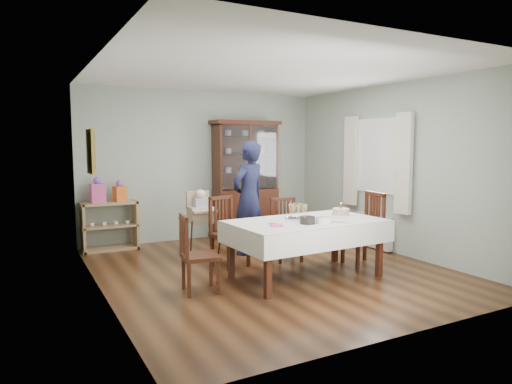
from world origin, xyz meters
TOP-DOWN VIEW (x-y plane):
  - floor at (0.00, 0.00)m, footprint 5.00×5.00m
  - room_shell at (0.00, 0.53)m, footprint 5.00×5.00m
  - dining_table at (0.22, -0.56)m, footprint 2.05×1.24m
  - china_cabinet at (0.75, 2.26)m, footprint 1.30×0.48m
  - sideboard at (-1.75, 2.28)m, footprint 0.90×0.38m
  - picture_frame at (-2.22, 0.80)m, footprint 0.04×0.48m
  - window at (2.22, 0.30)m, footprint 0.04×1.02m
  - curtain_left at (2.16, -0.32)m, footprint 0.07×0.30m
  - curtain_right at (2.16, 0.92)m, footprint 0.07×0.30m
  - radiator at (2.16, 0.30)m, footprint 0.10×0.80m
  - chair_far_left at (-0.43, 0.42)m, footprint 0.55×0.55m
  - chair_far_right at (0.48, 0.34)m, footprint 0.49×0.49m
  - chair_end_left at (-1.23, -0.45)m, footprint 0.47×0.47m
  - chair_end_right at (1.32, -0.40)m, footprint 0.52×0.52m
  - woman at (0.16, 0.97)m, footprint 0.76×0.64m
  - high_chair at (-0.64, 1.01)m, footprint 0.49×0.49m
  - champagne_tray at (0.17, -0.44)m, footprint 0.33×0.33m
  - birthday_cake at (0.87, -0.45)m, footprint 0.26×0.26m
  - plate_stack_dark at (0.09, -0.77)m, footprint 0.25×0.25m
  - plate_stack_white at (0.28, -0.85)m, footprint 0.23×0.23m
  - napkin_stack at (-0.33, -0.74)m, footprint 0.18×0.18m
  - cutlery at (-0.34, -0.64)m, footprint 0.16×0.19m
  - cake_knife at (0.48, -0.88)m, footprint 0.23×0.23m
  - gift_bag_pink at (-1.92, 2.26)m, footprint 0.24×0.17m
  - gift_bag_orange at (-1.58, 2.26)m, footprint 0.23×0.19m

SIDE VIEW (x-z plane):
  - floor at x=0.00m, z-range 0.00..0.00m
  - chair_far_right at x=0.48m, z-range -0.19..0.74m
  - chair_end_left at x=-1.23m, z-range -0.19..0.74m
  - chair_far_left at x=-0.43m, z-range -0.20..0.79m
  - radiator at x=2.16m, z-range 0.02..0.57m
  - chair_end_right at x=1.32m, z-range -0.21..0.84m
  - dining_table at x=0.22m, z-range 0.00..0.76m
  - sideboard at x=-1.75m, z-range 0.00..0.80m
  - high_chair at x=-0.64m, z-range -0.12..0.95m
  - cutlery at x=-0.34m, z-range 0.76..0.77m
  - cake_knife at x=0.48m, z-range 0.76..0.77m
  - napkin_stack at x=-0.33m, z-range 0.76..0.78m
  - plate_stack_white at x=0.28m, z-range 0.76..0.84m
  - plate_stack_dark at x=0.09m, z-range 0.76..0.85m
  - birthday_cake at x=0.87m, z-range 0.72..0.90m
  - champagne_tray at x=0.17m, z-range 0.73..0.93m
  - woman at x=0.16m, z-range 0.00..1.79m
  - gift_bag_orange at x=-1.58m, z-range 0.78..1.14m
  - gift_bag_pink at x=-1.92m, z-range 0.78..1.20m
  - china_cabinet at x=0.75m, z-range 0.04..2.21m
  - curtain_left at x=2.16m, z-range 0.67..2.23m
  - curtain_right at x=2.16m, z-range 0.67..2.23m
  - window at x=2.22m, z-range 0.94..2.16m
  - picture_frame at x=-2.22m, z-range 1.36..1.94m
  - room_shell at x=0.00m, z-range -0.80..4.20m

